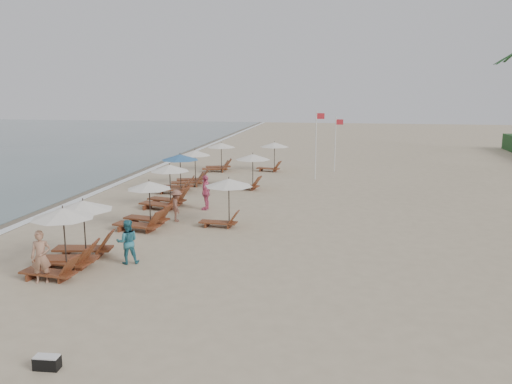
% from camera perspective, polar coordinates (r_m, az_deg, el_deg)
% --- Properties ---
extents(ground, '(160.00, 160.00, 0.00)m').
position_cam_1_polar(ground, '(19.40, -2.06, -7.67)').
color(ground, tan).
rests_on(ground, ground).
extents(wet_sand_band, '(3.20, 140.00, 0.01)m').
position_cam_1_polar(wet_sand_band, '(32.94, -20.17, -0.43)').
color(wet_sand_band, '#6B5E4C').
rests_on(wet_sand_band, ground).
extents(foam_line, '(0.50, 140.00, 0.02)m').
position_cam_1_polar(foam_line, '(32.32, -18.17, -0.50)').
color(foam_line, white).
rests_on(foam_line, ground).
extents(lounger_station_0, '(2.48, 2.10, 2.36)m').
position_cam_1_polar(lounger_station_0, '(19.01, -20.79, -5.22)').
color(lounger_station_0, brown).
rests_on(lounger_station_0, ground).
extents(lounger_station_1, '(2.74, 2.33, 2.31)m').
position_cam_1_polar(lounger_station_1, '(20.28, -18.99, -4.45)').
color(lounger_station_1, brown).
rests_on(lounger_station_1, ground).
extents(lounger_station_2, '(2.65, 2.40, 2.19)m').
position_cam_1_polar(lounger_station_2, '(24.30, -12.20, -1.70)').
color(lounger_station_2, brown).
rests_on(lounger_station_2, ground).
extents(lounger_station_3, '(2.70, 2.56, 2.32)m').
position_cam_1_polar(lounger_station_3, '(28.33, -9.94, 0.35)').
color(lounger_station_3, brown).
rests_on(lounger_station_3, ground).
extents(lounger_station_4, '(2.69, 2.30, 2.36)m').
position_cam_1_polar(lounger_station_4, '(32.34, -8.68, 1.99)').
color(lounger_station_4, brown).
rests_on(lounger_station_4, ground).
extents(lounger_station_5, '(2.63, 2.53, 2.32)m').
position_cam_1_polar(lounger_station_5, '(34.70, -7.10, 2.48)').
color(lounger_station_5, brown).
rests_on(lounger_station_5, ground).
extents(lounger_station_6, '(2.60, 2.33, 2.19)m').
position_cam_1_polar(lounger_station_6, '(40.40, -4.14, 3.82)').
color(lounger_station_6, brown).
rests_on(lounger_station_6, ground).
extents(inland_station_0, '(2.51, 2.24, 2.22)m').
position_cam_1_polar(inland_station_0, '(23.98, -3.40, -0.31)').
color(inland_station_0, brown).
rests_on(inland_station_0, ground).
extents(inland_station_1, '(2.69, 2.24, 2.22)m').
position_cam_1_polar(inland_station_1, '(32.90, -0.75, 2.70)').
color(inland_station_1, brown).
rests_on(inland_station_1, ground).
extents(inland_station_2, '(2.57, 2.24, 2.22)m').
position_cam_1_polar(inland_station_2, '(40.17, 1.79, 4.37)').
color(inland_station_2, brown).
rests_on(inland_station_2, ground).
extents(beachgoer_near, '(0.74, 0.61, 1.76)m').
position_cam_1_polar(beachgoer_near, '(18.56, -22.49, -6.58)').
color(beachgoer_near, '#A37258').
rests_on(beachgoer_near, ground).
extents(beachgoer_mid_a, '(0.98, 0.88, 1.64)m').
position_cam_1_polar(beachgoer_mid_a, '(19.58, -13.90, -5.31)').
color(beachgoer_mid_a, teal).
rests_on(beachgoer_mid_a, ground).
extents(beachgoer_mid_b, '(0.91, 1.14, 1.54)m').
position_cam_1_polar(beachgoer_mid_b, '(25.28, -8.67, -1.48)').
color(beachgoer_mid_b, brown).
rests_on(beachgoer_mid_b, ground).
extents(beachgoer_far_a, '(0.49, 1.10, 1.86)m').
position_cam_1_polar(beachgoer_far_a, '(27.49, -5.51, -0.04)').
color(beachgoer_far_a, '#D25479').
rests_on(beachgoer_far_a, ground).
extents(duffel_bag, '(0.59, 0.32, 0.32)m').
position_cam_1_polar(duffel_bag, '(13.36, -21.91, -16.91)').
color(duffel_bag, black).
rests_on(duffel_bag, ground).
extents(flag_pole_near, '(0.59, 0.08, 4.84)m').
position_cam_1_polar(flag_pole_near, '(36.46, 6.62, 5.49)').
color(flag_pole_near, silver).
rests_on(flag_pole_near, ground).
extents(flag_pole_far, '(0.60, 0.08, 4.21)m').
position_cam_1_polar(flag_pole_far, '(40.12, 8.73, 5.50)').
color(flag_pole_far, silver).
rests_on(flag_pole_far, ground).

